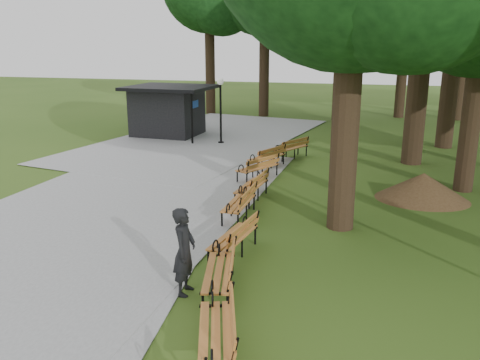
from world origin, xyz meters
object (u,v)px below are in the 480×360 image
(person, at_px, (184,251))
(dirt_mound, at_px, (423,186))
(bench_1, at_px, (216,332))
(bench_3, at_px, (233,238))
(bench_4, at_px, (239,203))
(bench_7, at_px, (267,157))
(lamp_post, at_px, (220,97))
(kiosk, at_px, (167,111))
(bench_5, at_px, (251,186))
(bench_2, at_px, (219,272))
(bench_8, at_px, (291,148))
(bench_6, at_px, (258,168))

(person, height_order, dirt_mound, person)
(bench_1, xyz_separation_m, bench_3, (-0.80, 3.77, 0.00))
(bench_1, bearing_deg, bench_4, 174.26)
(person, relative_size, bench_7, 0.92)
(bench_7, bearing_deg, lamp_post, -118.61)
(person, distance_m, kiosk, 17.14)
(bench_3, bearing_deg, bench_5, -163.88)
(bench_2, bearing_deg, bench_4, 177.04)
(dirt_mound, distance_m, bench_3, 7.17)
(bench_4, bearing_deg, bench_3, 13.45)
(bench_1, bearing_deg, lamp_post, 179.13)
(bench_4, xyz_separation_m, bench_7, (-0.46, 5.72, 0.00))
(kiosk, relative_size, bench_1, 2.15)
(bench_5, relative_size, bench_8, 1.00)
(person, height_order, bench_4, person)
(kiosk, height_order, bench_3, kiosk)
(kiosk, relative_size, bench_4, 2.15)
(lamp_post, bearing_deg, kiosk, 157.45)
(bench_3, distance_m, bench_4, 2.52)
(lamp_post, distance_m, bench_7, 5.50)
(dirt_mound, bearing_deg, bench_1, -111.51)
(kiosk, distance_m, bench_1, 19.32)
(lamp_post, height_order, bench_1, lamp_post)
(person, bearing_deg, lamp_post, 11.36)
(bench_4, bearing_deg, bench_2, 11.22)
(bench_1, distance_m, bench_4, 6.37)
(lamp_post, distance_m, bench_6, 6.87)
(kiosk, bearing_deg, bench_1, -61.79)
(bench_1, relative_size, bench_3, 1.00)
(kiosk, height_order, bench_2, kiosk)
(bench_4, relative_size, bench_5, 1.00)
(bench_7, bearing_deg, bench_1, 32.98)
(person, distance_m, bench_5, 6.10)
(dirt_mound, bearing_deg, bench_5, -164.15)
(person, bearing_deg, kiosk, 20.91)
(bench_3, relative_size, bench_7, 1.00)
(bench_1, relative_size, bench_8, 1.00)
(bench_2, xyz_separation_m, bench_6, (-1.18, 8.29, 0.00))
(bench_2, bearing_deg, lamp_post, -176.00)
(lamp_post, height_order, bench_5, lamp_post)
(bench_1, bearing_deg, kiosk, -172.68)
(bench_1, height_order, bench_8, same)
(dirt_mound, bearing_deg, lamp_post, 141.94)
(kiosk, height_order, bench_7, kiosk)
(person, height_order, bench_6, person)
(person, bearing_deg, bench_5, -1.43)
(lamp_post, xyz_separation_m, bench_5, (3.52, -8.19, -1.79))
(bench_3, bearing_deg, bench_4, -159.78)
(bench_8, bearing_deg, bench_5, 26.19)
(bench_1, relative_size, bench_7, 1.00)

